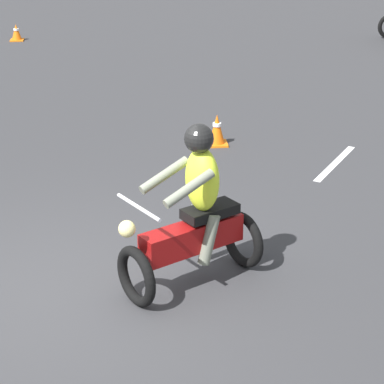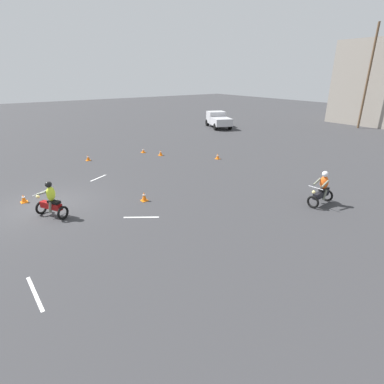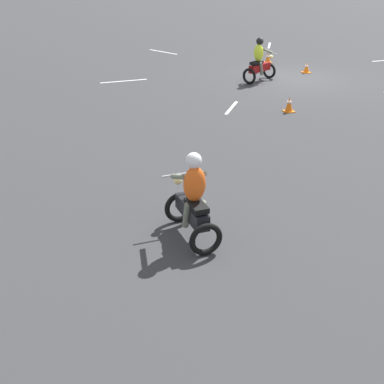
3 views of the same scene
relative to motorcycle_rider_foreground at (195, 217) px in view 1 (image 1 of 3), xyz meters
The scene contains 5 objects.
ground_plane 1.56m from the motorcycle_rider_foreground, behind, with size 120.00×120.00×0.00m, color #333335.
motorcycle_rider_foreground is the anchor object (origin of this frame).
traffic_cone_mid_center 12.46m from the motorcycle_rider_foreground, 105.00° to the left, with size 0.32×0.32×0.40m.
traffic_cone_mid_left 4.17m from the motorcycle_rider_foreground, 80.00° to the left, with size 0.32×0.32×0.47m.
lane_stripe_ne 3.96m from the motorcycle_rider_foreground, 53.84° to the left, with size 0.10×1.55×0.01m, color silver.
Camera 1 is at (0.75, -6.43, 3.80)m, focal length 70.00 mm.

